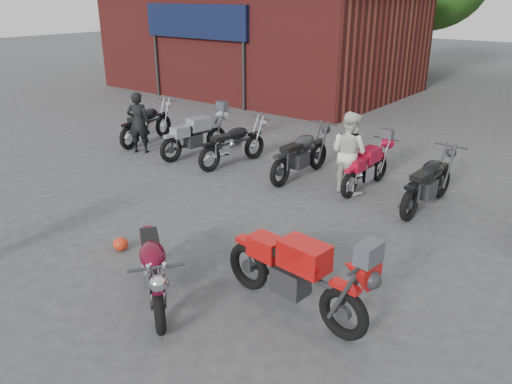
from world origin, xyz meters
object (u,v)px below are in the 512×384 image
Objects in this scene: row_bike_0 at (147,122)px; row_bike_2 at (234,142)px; person_dark at (138,123)px; sportbike at (295,270)px; vintage_motorcycle at (153,263)px; row_bike_5 at (429,179)px; row_bike_1 at (195,133)px; row_bike_3 at (301,151)px; helmet at (121,244)px; row_bike_4 at (367,165)px; person_light at (349,152)px.

row_bike_2 is at bearing -99.71° from row_bike_0.
row_bike_0 is (-0.58, 0.75, -0.21)m from person_dark.
sportbike reaches higher than row_bike_2.
row_bike_5 is at bearing 108.75° from vintage_motorcycle.
row_bike_3 is (3.06, 0.32, 0.02)m from row_bike_1.
row_bike_4 is at bearing 69.57° from helmet.
row_bike_1 is at bearing 96.66° from row_bike_3.
row_bike_3 is at bearing -77.27° from row_bike_1.
vintage_motorcycle is at bearing -139.37° from row_bike_0.
vintage_motorcycle is 5.96m from row_bike_2.
helmet is 6.51m from row_bike_0.
person_light is (5.69, 0.89, 0.06)m from person_dark.
vintage_motorcycle is 1.76m from helmet.
person_dark is at bearing 123.78° from row_bike_1.
person_dark is at bearing 136.99° from helmet.
person_light is at bearing 125.74° from vintage_motorcycle.
vintage_motorcycle is 1.26× the size of person_dark.
person_light reaches higher than helmet.
row_bike_2 is at bearing 156.50° from vintage_motorcycle.
row_bike_0 is (-6.21, 5.16, 0.01)m from vintage_motorcycle.
row_bike_1 is 3.08m from row_bike_3.
person_dark reaches higher than row_bike_1.
person_light reaches higher than sportbike.
vintage_motorcycle is 1.11× the size of row_bike_4.
row_bike_1 reaches higher than helmet.
row_bike_2 is (-2.99, 5.16, -0.01)m from vintage_motorcycle.
row_bike_2 reaches higher than row_bike_4.
row_bike_1 is (-2.68, 4.49, 0.48)m from helmet.
helmet is (-3.23, -0.34, -0.53)m from sportbike.
person_light is 3.07m from row_bike_2.
row_bike_4 is at bearing -76.14° from row_bike_1.
row_bike_4 is (4.57, 0.57, -0.06)m from row_bike_1.
row_bike_3 is at bearing 159.71° from person_dark.
row_bike_4 is (5.94, 1.28, -0.27)m from person_dark.
helmet is 0.12× the size of row_bike_2.
sportbike is 3.29m from helmet.
row_bike_1 is at bearing 98.96° from row_bike_4.
sportbike reaches higher than row_bike_0.
person_dark is 0.93× the size of person_light.
row_bike_1 is (1.95, -0.05, -0.00)m from row_bike_0.
person_light reaches higher than row_bike_2.
person_light is 0.82× the size of row_bike_3.
person_dark is 0.80× the size of row_bike_2.
person_dark is at bearing -152.02° from row_bike_0.
sportbike reaches higher than row_bike_4.
person_dark is 7.45m from row_bike_5.
row_bike_1 is at bearing 173.78° from person_dark.
helmet is at bearing -168.26° from sportbike.
person_dark is 0.97m from row_bike_0.
sportbike is 1.07× the size of row_bike_5.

